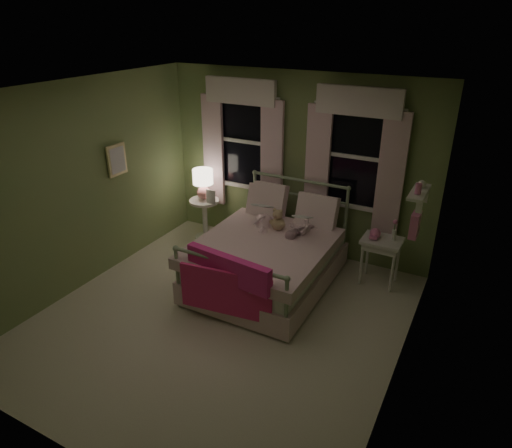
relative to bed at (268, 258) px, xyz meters
The scene contains 18 objects.
room_shell 1.35m from the bed, 97.27° to the right, with size 4.20×4.20×4.20m.
bed is the anchor object (origin of this frame).
pink_throw 1.04m from the bed, 89.69° to the right, with size 1.10×0.27×0.71m.
child_left 0.78m from the bed, 122.39° to the left, with size 0.29×0.19×0.80m, color #F7D1DD.
child_right 0.76m from the bed, 56.58° to the left, with size 0.35×0.27×0.73m, color #F7D1DD.
book_left 0.67m from the bed, 146.36° to the left, with size 0.20×0.27×0.03m, color beige.
book_right 0.64m from the bed, 32.61° to the left, with size 0.20×0.27×0.02m, color beige.
teddy_bear 0.50m from the bed, 88.85° to the left, with size 0.23×0.19×0.31m.
nightstand_left 1.65m from the bed, 153.76° to the left, with size 0.46×0.46×0.65m.
table_lamp 1.74m from the bed, 153.76° to the left, with size 0.31×0.31×0.48m.
book_nightstand 1.55m from the bed, 154.80° to the left, with size 0.16×0.22×0.02m, color beige.
nightstand_right 1.47m from the bed, 27.70° to the left, with size 0.50×0.40×0.64m.
pink_toy 1.41m from the bed, 29.45° to the left, with size 0.14×0.19×0.14m.
bud_vase 1.65m from the bed, 27.28° to the left, with size 0.06×0.06×0.28m.
window_left 1.90m from the bed, 132.74° to the left, with size 1.34×0.13×1.96m.
window_right 1.79m from the bed, 55.47° to the left, with size 1.34×0.13×1.96m.
wall_shelf 2.13m from the bed, ahead, with size 0.15×0.50×0.60m.
framed_picture 2.39m from the bed, 169.73° to the right, with size 0.03×0.32×0.42m.
Camera 1 is at (2.44, -3.69, 3.28)m, focal length 32.00 mm.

